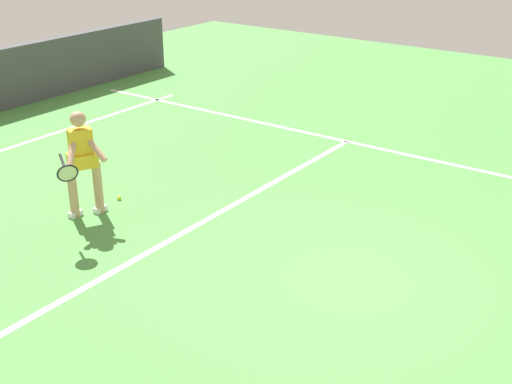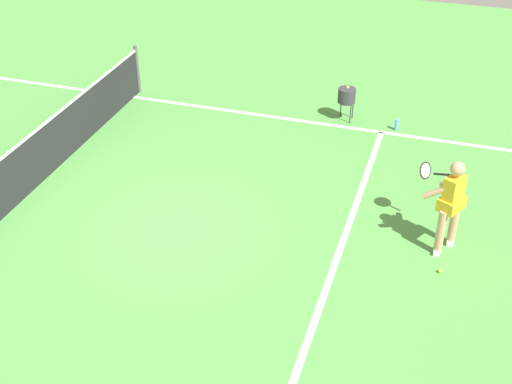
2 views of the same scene
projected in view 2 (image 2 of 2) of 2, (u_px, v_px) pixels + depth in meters
The scene contains 8 objects.
ground_plane at pixel (171, 226), 11.48m from camera, with size 26.28×26.28×0.00m, color #4C9342.
service_line_marking at pixel (337, 257), 10.78m from camera, with size 8.54×0.10×0.01m, color white.
sideline_right_marking at pixel (251, 114), 14.90m from camera, with size 0.10×18.22×0.01m, color white.
court_net at pixel (19, 173), 11.91m from camera, with size 9.22×0.08×1.08m.
tennis_player at pixel (450, 202), 10.54m from camera, with size 1.05×0.81×1.55m.
tennis_ball_near at pixel (440, 271), 10.46m from camera, with size 0.07×0.07×0.07m, color #D1E533.
ball_hopper at pixel (347, 96), 14.39m from camera, with size 0.36×0.36×0.74m.
water_bottle at pixel (397, 125), 14.23m from camera, with size 0.07×0.07×0.24m, color #4C9EE5.
Camera 2 is at (-8.50, -4.15, 6.68)m, focal length 49.49 mm.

